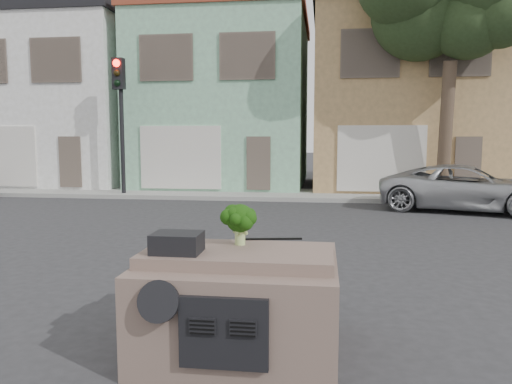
# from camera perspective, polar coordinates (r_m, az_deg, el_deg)

# --- Properties ---
(ground_plane) EXTENTS (120.00, 120.00, 0.00)m
(ground_plane) POSITION_cam_1_polar(r_m,az_deg,el_deg) (8.42, 1.62, -9.24)
(ground_plane) COLOR #303033
(ground_plane) RESTS_ON ground
(sidewalk) EXTENTS (40.00, 3.00, 0.15)m
(sidewalk) POSITION_cam_1_polar(r_m,az_deg,el_deg) (18.71, 4.98, -0.33)
(sidewalk) COLOR gray
(sidewalk) RESTS_ON ground
(townhouse_white) EXTENTS (7.20, 8.20, 7.55)m
(townhouse_white) POSITION_cam_1_polar(r_m,az_deg,el_deg) (25.52, -20.33, 9.42)
(townhouse_white) COLOR white
(townhouse_white) RESTS_ON ground
(townhouse_mint) EXTENTS (7.20, 8.20, 7.55)m
(townhouse_mint) POSITION_cam_1_polar(r_m,az_deg,el_deg) (23.03, -3.33, 10.17)
(townhouse_mint) COLOR #86BF9A
(townhouse_mint) RESTS_ON ground
(townhouse_tan) EXTENTS (7.20, 8.20, 7.55)m
(townhouse_tan) POSITION_cam_1_polar(r_m,az_deg,el_deg) (22.83, 15.79, 9.98)
(townhouse_tan) COLOR tan
(townhouse_tan) RESTS_ON ground
(silver_pickup) EXTENTS (5.51, 3.67, 1.40)m
(silver_pickup) POSITION_cam_1_polar(r_m,az_deg,el_deg) (16.45, 22.83, -2.01)
(silver_pickup) COLOR #ADAEB3
(silver_pickup) RESTS_ON ground
(traffic_signal) EXTENTS (0.40, 0.40, 5.10)m
(traffic_signal) POSITION_cam_1_polar(r_m,az_deg,el_deg) (19.04, -15.19, 7.05)
(traffic_signal) COLOR black
(traffic_signal) RESTS_ON ground
(tree_near) EXTENTS (4.40, 4.00, 8.50)m
(tree_near) POSITION_cam_1_polar(r_m,az_deg,el_deg) (18.45, 21.09, 12.17)
(tree_near) COLOR #26381C
(tree_near) RESTS_ON ground
(car_dashboard) EXTENTS (2.00, 1.80, 1.12)m
(car_dashboard) POSITION_cam_1_polar(r_m,az_deg,el_deg) (5.41, -1.76, -12.05)
(car_dashboard) COLOR #715B50
(car_dashboard) RESTS_ON ground
(instrument_hump) EXTENTS (0.48, 0.38, 0.20)m
(instrument_hump) POSITION_cam_1_polar(r_m,az_deg,el_deg) (5.03, -9.00, -5.75)
(instrument_hump) COLOR black
(instrument_hump) RESTS_ON car_dashboard
(wiper_arm) EXTENTS (0.69, 0.15, 0.02)m
(wiper_arm) POSITION_cam_1_polar(r_m,az_deg,el_deg) (5.59, 1.70, -5.38)
(wiper_arm) COLOR black
(wiper_arm) RESTS_ON car_dashboard
(broccoli) EXTENTS (0.50, 0.50, 0.45)m
(broccoli) POSITION_cam_1_polar(r_m,az_deg,el_deg) (5.31, -1.84, -3.68)
(broccoli) COLOR #133409
(broccoli) RESTS_ON car_dashboard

